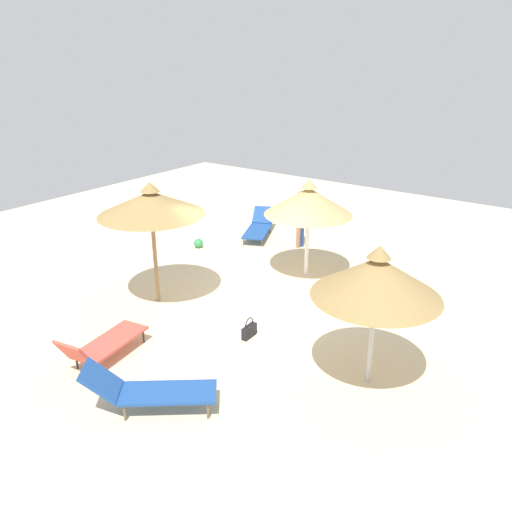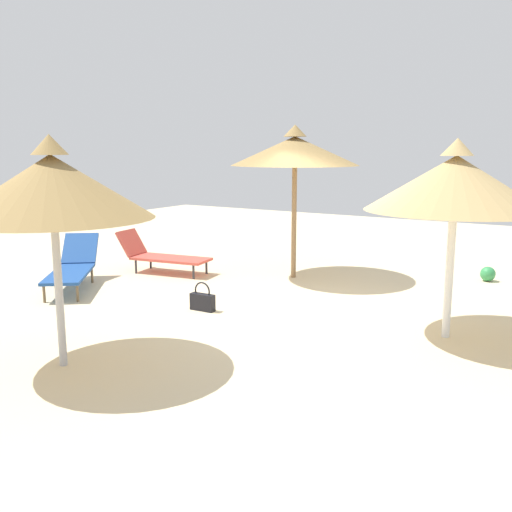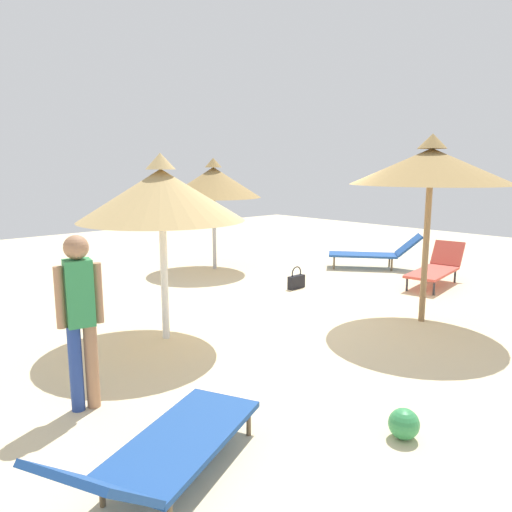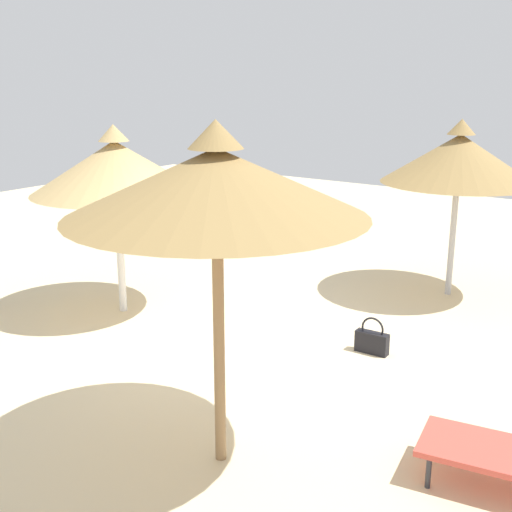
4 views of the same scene
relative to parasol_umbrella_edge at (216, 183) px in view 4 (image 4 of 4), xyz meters
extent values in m
cube|color=beige|center=(-1.25, 1.91, -2.44)|extent=(24.00, 24.00, 0.10)
cylinder|color=olive|center=(0.00, 0.00, -1.17)|extent=(0.09, 0.09, 2.45)
cone|color=#997A47|center=(0.00, 0.00, 0.00)|extent=(2.38, 2.38, 0.54)
cone|color=#997A47|center=(0.00, 0.00, 0.37)|extent=(0.43, 0.43, 0.22)
cylinder|color=white|center=(-3.37, 2.06, -1.39)|extent=(0.10, 0.10, 2.01)
cone|color=tan|center=(-3.37, 2.06, -0.38)|extent=(2.25, 2.25, 0.70)
cone|color=tan|center=(-3.37, 2.06, 0.07)|extent=(0.40, 0.40, 0.22)
cylinder|color=#B2B2B7|center=(0.10, 5.39, -1.38)|extent=(0.09, 0.09, 2.02)
cone|color=#997A47|center=(0.10, 5.39, -0.35)|extent=(2.20, 2.20, 0.70)
cone|color=#997A47|center=(0.10, 5.39, 0.09)|extent=(0.40, 0.40, 0.22)
cylinder|color=#2D2D33|center=(1.61, 0.63, -2.25)|extent=(0.04, 0.04, 0.27)
cylinder|color=#2D2D33|center=(1.53, 1.15, -2.25)|extent=(0.04, 0.04, 0.27)
cube|color=black|center=(0.10, 2.76, -2.26)|extent=(0.40, 0.14, 0.26)
torus|color=black|center=(0.10, 2.76, -2.08)|extent=(0.28, 0.03, 0.28)
camera|label=1|loc=(7.55, 8.29, 3.08)|focal=36.08mm
camera|label=2|loc=(-5.05, 9.49, 0.06)|focal=40.06mm
camera|label=3|loc=(-6.92, -3.66, -0.01)|focal=34.30mm
camera|label=4|loc=(3.09, -3.82, 0.80)|focal=45.42mm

